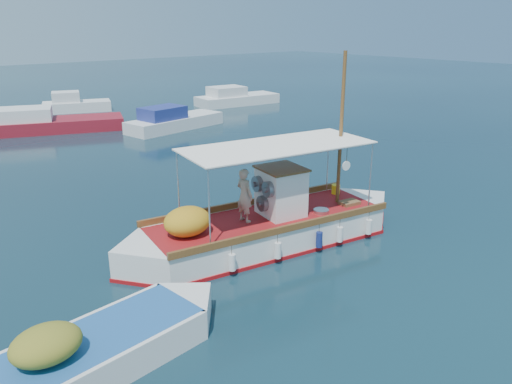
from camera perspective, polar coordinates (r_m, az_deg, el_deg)
ground at (r=16.32m, az=1.33°, el=-5.86°), size 160.00×160.00×0.00m
fishing_caique at (r=16.05m, az=1.12°, el=-4.17°), size 9.99×3.98×6.18m
dinghy at (r=11.25m, az=-18.72°, el=-17.53°), size 6.54×2.36×1.61m
bg_boat_n at (r=35.68m, az=-23.46°, el=7.10°), size 10.16×6.12×1.80m
bg_boat_ne at (r=34.06m, az=-9.50°, el=7.91°), size 7.16×3.32×1.80m
bg_boat_e at (r=44.01m, az=-2.39°, el=10.59°), size 7.43×3.34×1.80m
bg_boat_far_n at (r=42.98m, az=-20.00°, el=9.29°), size 5.49×3.61×1.80m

